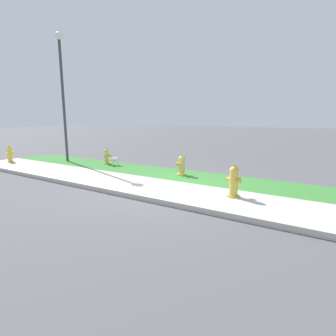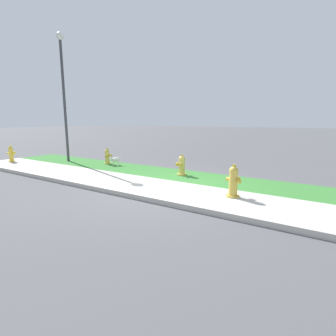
{
  "view_description": "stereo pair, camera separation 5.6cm",
  "coord_description": "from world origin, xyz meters",
  "px_view_note": "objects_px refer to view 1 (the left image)",
  "views": [
    {
      "loc": [
        3.74,
        -5.59,
        1.82
      ],
      "look_at": [
        -0.41,
        0.87,
        0.4
      ],
      "focal_mm": 28.0,
      "sensor_mm": 36.0,
      "label": 1
    },
    {
      "loc": [
        3.79,
        -5.56,
        1.82
      ],
      "look_at": [
        -0.41,
        0.87,
        0.4
      ],
      "focal_mm": 28.0,
      "sensor_mm": 36.0,
      "label": 2
    }
  ],
  "objects_px": {
    "fire_hydrant_mid_block": "(234,181)",
    "street_lamp": "(62,80)",
    "fire_hydrant_far_end": "(10,154)",
    "small_white_dog": "(114,160)",
    "fire_hydrant_by_grass_verge": "(107,156)",
    "fire_hydrant_at_driveway": "(181,165)"
  },
  "relations": [
    {
      "from": "fire_hydrant_far_end",
      "to": "small_white_dog",
      "type": "bearing_deg",
      "value": 3.34
    },
    {
      "from": "fire_hydrant_mid_block",
      "to": "fire_hydrant_by_grass_verge",
      "type": "distance_m",
      "value": 6.24
    },
    {
      "from": "fire_hydrant_by_grass_verge",
      "to": "fire_hydrant_far_end",
      "type": "distance_m",
      "value": 4.35
    },
    {
      "from": "fire_hydrant_far_end",
      "to": "small_white_dog",
      "type": "relative_size",
      "value": 1.82
    },
    {
      "from": "fire_hydrant_far_end",
      "to": "street_lamp",
      "type": "bearing_deg",
      "value": 19.39
    },
    {
      "from": "fire_hydrant_mid_block",
      "to": "street_lamp",
      "type": "height_order",
      "value": "street_lamp"
    },
    {
      "from": "fire_hydrant_at_driveway",
      "to": "street_lamp",
      "type": "height_order",
      "value": "street_lamp"
    },
    {
      "from": "fire_hydrant_by_grass_verge",
      "to": "small_white_dog",
      "type": "height_order",
      "value": "fire_hydrant_by_grass_verge"
    },
    {
      "from": "fire_hydrant_at_driveway",
      "to": "fire_hydrant_mid_block",
      "type": "distance_m",
      "value": 2.76
    },
    {
      "from": "fire_hydrant_at_driveway",
      "to": "street_lamp",
      "type": "distance_m",
      "value": 6.53
    },
    {
      "from": "fire_hydrant_far_end",
      "to": "fire_hydrant_at_driveway",
      "type": "bearing_deg",
      "value": -6.44
    },
    {
      "from": "fire_hydrant_at_driveway",
      "to": "fire_hydrant_by_grass_verge",
      "type": "xyz_separation_m",
      "value": [
        -3.7,
        0.22,
        -0.01
      ]
    },
    {
      "from": "fire_hydrant_by_grass_verge",
      "to": "small_white_dog",
      "type": "bearing_deg",
      "value": 52.93
    },
    {
      "from": "fire_hydrant_at_driveway",
      "to": "small_white_dog",
      "type": "distance_m",
      "value": 3.19
    },
    {
      "from": "fire_hydrant_at_driveway",
      "to": "fire_hydrant_mid_block",
      "type": "relative_size",
      "value": 0.88
    },
    {
      "from": "fire_hydrant_mid_block",
      "to": "small_white_dog",
      "type": "relative_size",
      "value": 2.01
    },
    {
      "from": "fire_hydrant_by_grass_verge",
      "to": "small_white_dog",
      "type": "xyz_separation_m",
      "value": [
        0.51,
        -0.09,
        -0.08
      ]
    },
    {
      "from": "fire_hydrant_by_grass_verge",
      "to": "fire_hydrant_far_end",
      "type": "relative_size",
      "value": 0.93
    },
    {
      "from": "fire_hydrant_at_driveway",
      "to": "small_white_dog",
      "type": "xyz_separation_m",
      "value": [
        -3.18,
        0.13,
        -0.1
      ]
    },
    {
      "from": "fire_hydrant_at_driveway",
      "to": "street_lamp",
      "type": "relative_size",
      "value": 0.13
    },
    {
      "from": "fire_hydrant_at_driveway",
      "to": "fire_hydrant_by_grass_verge",
      "type": "distance_m",
      "value": 3.7
    },
    {
      "from": "fire_hydrant_mid_block",
      "to": "small_white_dog",
      "type": "distance_m",
      "value": 5.73
    }
  ]
}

